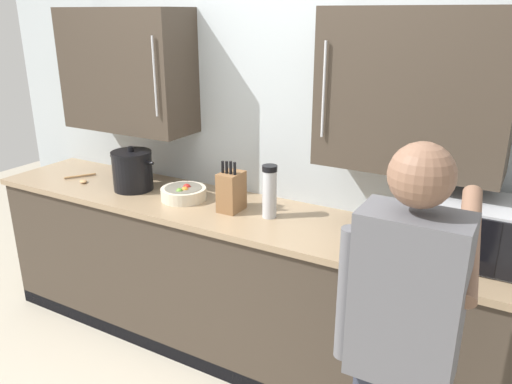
% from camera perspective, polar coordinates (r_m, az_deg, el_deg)
% --- Properties ---
extents(back_wall_tiled, '(4.08, 0.44, 2.53)m').
position_cam_1_polar(back_wall_tiled, '(2.94, 0.74, 7.75)').
color(back_wall_tiled, '#B2BCC1').
rests_on(back_wall_tiled, ground_plane).
extents(counter_unit, '(3.31, 0.61, 0.93)m').
position_cam_1_polar(counter_unit, '(3.03, -2.04, -10.26)').
color(counter_unit, '#3D3328').
rests_on(counter_unit, ground_plane).
extents(microwave_oven, '(0.58, 0.36, 0.27)m').
position_cam_1_polar(microwave_oven, '(2.45, 22.47, -3.78)').
color(microwave_oven, '#B7BABF').
rests_on(microwave_oven, counter_unit).
extents(fruit_bowl, '(0.27, 0.27, 0.09)m').
position_cam_1_polar(fruit_bowl, '(3.01, -8.15, -0.08)').
color(fruit_bowl, beige).
rests_on(fruit_bowl, counter_unit).
extents(wooden_spoon, '(0.21, 0.20, 0.02)m').
position_cam_1_polar(wooden_spoon, '(3.52, -19.00, 1.43)').
color(wooden_spoon, tan).
rests_on(wooden_spoon, counter_unit).
extents(thermos_flask, '(0.08, 0.08, 0.29)m').
position_cam_1_polar(thermos_flask, '(2.69, 1.53, 0.07)').
color(thermos_flask, '#B7BABF').
rests_on(thermos_flask, counter_unit).
extents(stock_pot, '(0.34, 0.25, 0.27)m').
position_cam_1_polar(stock_pot, '(3.22, -13.72, 2.37)').
color(stock_pot, black).
rests_on(stock_pot, counter_unit).
extents(knife_block, '(0.11, 0.15, 0.29)m').
position_cam_1_polar(knife_block, '(2.79, -2.80, 0.09)').
color(knife_block, brown).
rests_on(knife_block, counter_unit).
extents(person_figure, '(0.44, 0.59, 1.62)m').
position_cam_1_polar(person_figure, '(1.81, 16.22, -15.02)').
color(person_figure, '#282D3D').
rests_on(person_figure, ground_plane).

